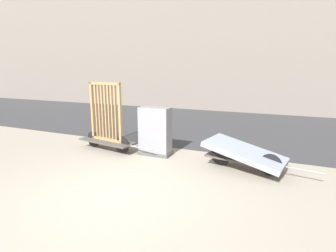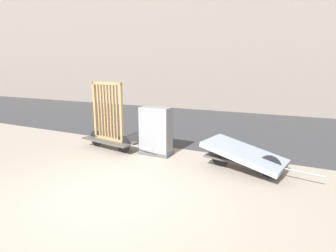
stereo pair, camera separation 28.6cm
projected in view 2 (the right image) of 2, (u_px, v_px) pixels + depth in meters
ground_plane at (112, 195)px, 4.63m from camera, size 60.00×60.00×0.00m
road_strip at (220, 125)px, 10.71m from camera, size 56.00×7.62×0.01m
building_facade at (253, 10)px, 14.66m from camera, size 48.00×4.00×11.07m
bike_cart_with_bedframe at (109, 128)px, 7.24m from camera, size 2.41×0.81×1.87m
bike_cart_with_mattress at (244, 155)px, 5.66m from camera, size 2.44×1.26×0.64m
utility_cabinet at (156, 133)px, 6.81m from camera, size 0.87×0.44×1.25m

